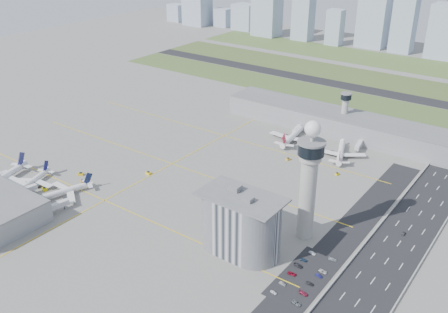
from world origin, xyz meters
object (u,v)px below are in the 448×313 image
Objects in this scene: car_lot_7 at (303,293)px; jet_bridge_near_1 at (14,196)px; airplane_far_a at (293,133)px; car_lot_4 at (304,260)px; control_tower at (309,176)px; car_lot_3 at (298,265)px; tug_3 at (148,173)px; jet_bridge_far_1 at (361,143)px; car_lot_6 at (296,303)px; car_lot_2 at (292,274)px; car_lot_8 at (310,283)px; jet_bridge_near_2 at (46,212)px; airplane_near_b at (31,179)px; tug_1 at (81,174)px; tug_5 at (337,174)px; secondary_tower at (345,109)px; jet_bridge_far_0 at (299,128)px; car_lot_11 at (333,259)px; tug_0 at (45,189)px; car_lot_1 at (282,284)px; admin_building at (241,224)px; tug_4 at (288,159)px; tug_2 at (82,181)px; car_lot_0 at (274,292)px; airplane_far_b at (341,148)px; car_lot_10 at (323,271)px; airplane_near_a at (0,175)px; car_hw_1 at (403,234)px; airplane_near_c at (63,188)px.

jet_bridge_near_1 is at bearing 105.61° from car_lot_7.
airplane_far_a reaches higher than car_lot_4.
car_lot_3 is (10.30, -25.01, -34.40)m from control_tower.
jet_bridge_near_1 is 81.45m from tug_3.
jet_bridge_far_1 reaches higher than car_lot_6.
car_lot_2 is (10.80, -32.20, -34.46)m from control_tower.
car_lot_8 is at bearing -68.57° from jet_bridge_near_1.
jet_bridge_near_1 is 1.00× the size of jet_bridge_near_2.
airplane_near_b is 10.60× the size of tug_1.
airplane_far_a is 60.44m from tug_5.
car_lot_6 reaches higher than car_lot_4.
jet_bridge_far_0 is at bearing -147.26° from secondary_tower.
car_lot_11 is at bearing 126.55° from tug_5.
car_lot_1 is (161.69, 10.36, -0.50)m from tug_0.
admin_building reaches higher than jet_bridge_far_1.
tug_1 is 0.83× the size of car_lot_11.
admin_building is at bearing 85.84° from car_lot_8.
tug_4 is (-51.42, 73.67, -34.18)m from control_tower.
tug_2 is 0.93× the size of car_lot_0.
secondary_tower reaches higher than tug_3.
airplane_far_b is 2.90× the size of jet_bridge_near_2.
car_lot_0 is 28.49m from car_lot_10.
airplane_near_a reaches higher than car_lot_11.
tug_3 reaches higher than car_lot_6.
tug_1 is 160.98m from car_lot_0.
tug_2 is 192.81m from car_hw_1.
car_lot_6 is 1.06× the size of car_lot_10.
admin_building is 109.28m from tug_4.
airplane_near_b reaches higher than tug_4.
tug_3 is 1.20× the size of tug_5.
tug_3 reaches higher than car_lot_4.
tug_2 is 0.81× the size of car_lot_8.
airplane_near_b is 173.06m from car_lot_1.
airplane_near_a is at bearing -168.61° from admin_building.
tug_2 is 0.88× the size of car_lot_1.
jet_bridge_far_1 is at bearing -76.54° from airplane_far_a.
airplane_near_b is 10.69× the size of tug_3.
jet_bridge_near_1 reaches higher than car_lot_2.
control_tower reaches higher than tug_4.
airplane_far_a is 9.81× the size of car_lot_3.
airplane_near_c reaches higher than tug_1.
car_lot_3 is (150.64, 5.96, -0.22)m from tug_2.
airplane_far_a is 177.49m from car_lot_6.
car_lot_6 reaches higher than car_lot_1.
jet_bridge_far_0 is 4.08× the size of car_lot_4.
car_lot_0 is at bearing -117.05° from car_hw_1.
car_lot_10 is at bearing 124.24° from tug_5.
airplane_near_b is at bearing 103.62° from car_lot_10.
tug_2 reaches higher than car_lot_4.
control_tower is 163.04m from tug_0.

